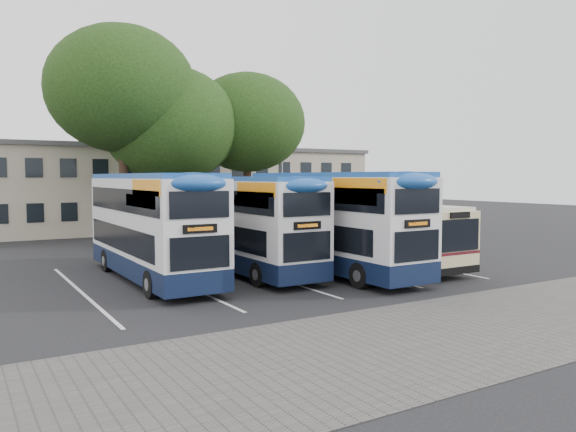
{
  "coord_description": "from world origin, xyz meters",
  "views": [
    {
      "loc": [
        -14.43,
        -14.85,
        3.94
      ],
      "look_at": [
        -2.5,
        5.0,
        2.32
      ],
      "focal_mm": 35.0,
      "sensor_mm": 36.0,
      "label": 1
    }
  ],
  "objects_px": {
    "lamp_post": "(282,161)",
    "tree_left": "(122,90)",
    "bus_dd_mid": "(244,220)",
    "tree_right": "(247,123)",
    "tree_mid": "(171,125)",
    "bus_single": "(377,230)",
    "bus_dd_right": "(331,218)",
    "bus_dd_left": "(151,222)"
  },
  "relations": [
    {
      "from": "lamp_post",
      "to": "tree_left",
      "type": "height_order",
      "value": "tree_left"
    },
    {
      "from": "tree_left",
      "to": "bus_dd_mid",
      "type": "bearing_deg",
      "value": -80.08
    },
    {
      "from": "tree_right",
      "to": "tree_left",
      "type": "bearing_deg",
      "value": -178.01
    },
    {
      "from": "tree_mid",
      "to": "bus_single",
      "type": "relative_size",
      "value": 1.12
    },
    {
      "from": "tree_mid",
      "to": "tree_right",
      "type": "bearing_deg",
      "value": 1.14
    },
    {
      "from": "lamp_post",
      "to": "tree_left",
      "type": "xyz_separation_m",
      "value": [
        -12.07,
        -2.9,
        3.71
      ]
    },
    {
      "from": "lamp_post",
      "to": "tree_mid",
      "type": "bearing_deg",
      "value": -163.52
    },
    {
      "from": "tree_left",
      "to": "bus_dd_right",
      "type": "distance_m",
      "value": 15.56
    },
    {
      "from": "bus_dd_mid",
      "to": "bus_dd_right",
      "type": "distance_m",
      "value": 3.56
    },
    {
      "from": "tree_right",
      "to": "bus_single",
      "type": "bearing_deg",
      "value": -90.22
    },
    {
      "from": "tree_right",
      "to": "bus_single",
      "type": "height_order",
      "value": "tree_right"
    },
    {
      "from": "tree_right",
      "to": "bus_dd_mid",
      "type": "height_order",
      "value": "tree_right"
    },
    {
      "from": "tree_mid",
      "to": "bus_dd_left",
      "type": "distance_m",
      "value": 13.05
    },
    {
      "from": "tree_left",
      "to": "lamp_post",
      "type": "bearing_deg",
      "value": 13.5
    },
    {
      "from": "lamp_post",
      "to": "bus_dd_right",
      "type": "xyz_separation_m",
      "value": [
        -7.15,
        -16.14,
        -2.82
      ]
    },
    {
      "from": "bus_dd_left",
      "to": "bus_dd_right",
      "type": "height_order",
      "value": "bus_dd_right"
    },
    {
      "from": "bus_dd_left",
      "to": "tree_right",
      "type": "bearing_deg",
      "value": 48.95
    },
    {
      "from": "bus_dd_left",
      "to": "bus_dd_right",
      "type": "distance_m",
      "value": 7.15
    },
    {
      "from": "tree_mid",
      "to": "tree_right",
      "type": "relative_size",
      "value": 0.99
    },
    {
      "from": "lamp_post",
      "to": "tree_right",
      "type": "height_order",
      "value": "tree_right"
    },
    {
      "from": "tree_left",
      "to": "bus_dd_mid",
      "type": "distance_m",
      "value": 13.2
    },
    {
      "from": "bus_dd_left",
      "to": "bus_single",
      "type": "distance_m",
      "value": 9.94
    },
    {
      "from": "tree_left",
      "to": "tree_mid",
      "type": "xyz_separation_m",
      "value": [
        2.87,
        0.18,
        -1.82
      ]
    },
    {
      "from": "bus_dd_mid",
      "to": "bus_dd_right",
      "type": "bearing_deg",
      "value": -34.01
    },
    {
      "from": "tree_right",
      "to": "bus_dd_mid",
      "type": "relative_size",
      "value": 1.11
    },
    {
      "from": "bus_single",
      "to": "bus_dd_left",
      "type": "bearing_deg",
      "value": 170.73
    },
    {
      "from": "lamp_post",
      "to": "bus_dd_left",
      "type": "relative_size",
      "value": 0.93
    },
    {
      "from": "bus_dd_left",
      "to": "bus_dd_right",
      "type": "bearing_deg",
      "value": -18.09
    },
    {
      "from": "tree_left",
      "to": "tree_right",
      "type": "xyz_separation_m",
      "value": [
        7.96,
        0.28,
        -1.43
      ]
    },
    {
      "from": "bus_dd_right",
      "to": "tree_left",
      "type": "bearing_deg",
      "value": 110.39
    },
    {
      "from": "bus_dd_right",
      "to": "bus_single",
      "type": "height_order",
      "value": "bus_dd_right"
    },
    {
      "from": "bus_single",
      "to": "tree_right",
      "type": "bearing_deg",
      "value": 89.78
    },
    {
      "from": "lamp_post",
      "to": "bus_dd_right",
      "type": "relative_size",
      "value": 0.92
    },
    {
      "from": "tree_right",
      "to": "bus_dd_right",
      "type": "height_order",
      "value": "tree_right"
    },
    {
      "from": "lamp_post",
      "to": "tree_mid",
      "type": "distance_m",
      "value": 9.78
    },
    {
      "from": "tree_right",
      "to": "bus_dd_left",
      "type": "relative_size",
      "value": 1.08
    },
    {
      "from": "tree_right",
      "to": "bus_dd_left",
      "type": "height_order",
      "value": "tree_right"
    },
    {
      "from": "bus_dd_right",
      "to": "tree_right",
      "type": "bearing_deg",
      "value": 77.33
    },
    {
      "from": "lamp_post",
      "to": "bus_dd_mid",
      "type": "bearing_deg",
      "value": -125.54
    },
    {
      "from": "bus_single",
      "to": "lamp_post",
      "type": "bearing_deg",
      "value": 75.0
    },
    {
      "from": "tree_left",
      "to": "bus_dd_right",
      "type": "height_order",
      "value": "tree_left"
    },
    {
      "from": "bus_dd_mid",
      "to": "tree_left",
      "type": "bearing_deg",
      "value": 99.92
    }
  ]
}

